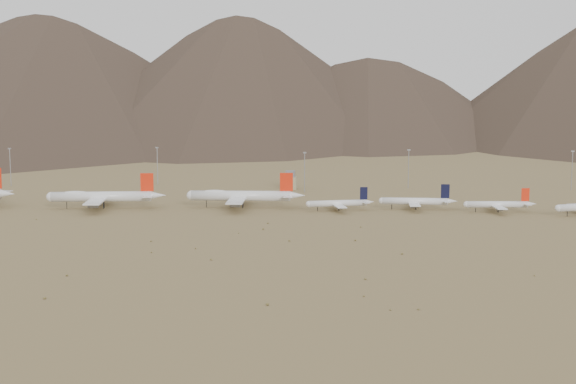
# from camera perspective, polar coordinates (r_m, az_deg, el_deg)

# --- Properties ---
(ground) EXTENTS (3000.00, 3000.00, 0.00)m
(ground) POSITION_cam_1_polar(r_m,az_deg,el_deg) (411.09, -5.45, -1.89)
(ground) COLOR #9E8451
(ground) RESTS_ON ground
(mountain_ridge) EXTENTS (4400.00, 1000.00, 300.00)m
(mountain_ridge) POSITION_cam_1_polar(r_m,az_deg,el_deg) (1303.23, 1.86, 11.25)
(mountain_ridge) COLOR #48372B
(mountain_ridge) RESTS_ON ground
(widebody_centre) EXTENTS (65.14, 50.69, 19.44)m
(widebody_centre) POSITION_cam_1_polar(r_m,az_deg,el_deg) (453.20, -13.09, -0.31)
(widebody_centre) COLOR white
(widebody_centre) RESTS_ON ground
(widebody_east) EXTENTS (66.12, 50.77, 19.63)m
(widebody_east) POSITION_cam_1_polar(r_m,az_deg,el_deg) (444.60, -3.34, -0.26)
(widebody_east) COLOR white
(widebody_east) RESTS_ON ground
(narrowbody_a) EXTENTS (37.24, 27.54, 12.59)m
(narrowbody_a) POSITION_cam_1_polar(r_m,az_deg,el_deg) (434.87, 3.67, -0.80)
(narrowbody_a) COLOR white
(narrowbody_a) RESTS_ON ground
(narrowbody_b) EXTENTS (42.73, 30.47, 14.10)m
(narrowbody_b) POSITION_cam_1_polar(r_m,az_deg,el_deg) (443.53, 9.14, -0.65)
(narrowbody_b) COLOR white
(narrowbody_b) RESTS_ON ground
(narrowbody_c) EXTENTS (39.25, 28.35, 12.96)m
(narrowbody_c) POSITION_cam_1_polar(r_m,az_deg,el_deg) (443.43, 14.77, -0.86)
(narrowbody_c) COLOR white
(narrowbody_c) RESTS_ON ground
(control_tower) EXTENTS (8.00, 8.00, 12.00)m
(control_tower) POSITION_cam_1_polar(r_m,az_deg,el_deg) (524.15, 0.17, 0.79)
(control_tower) COLOR tan
(control_tower) RESTS_ON ground
(mast_far_west) EXTENTS (2.00, 0.60, 25.70)m
(mast_far_west) POSITION_cam_1_polar(r_m,az_deg,el_deg) (571.06, -19.15, 1.83)
(mast_far_west) COLOR gray
(mast_far_west) RESTS_ON ground
(mast_west) EXTENTS (2.00, 0.60, 25.70)m
(mast_west) POSITION_cam_1_polar(r_m,az_deg,el_deg) (554.53, -9.27, 1.99)
(mast_west) COLOR gray
(mast_west) RESTS_ON ground
(mast_centre) EXTENTS (2.00, 0.60, 25.70)m
(mast_centre) POSITION_cam_1_polar(r_m,az_deg,el_deg) (506.35, 1.19, 1.56)
(mast_centre) COLOR gray
(mast_centre) RESTS_ON ground
(mast_east) EXTENTS (2.00, 0.60, 25.70)m
(mast_east) POSITION_cam_1_polar(r_m,az_deg,el_deg) (533.42, 8.57, 1.79)
(mast_east) COLOR gray
(mast_east) RESTS_ON ground
(mast_far_east) EXTENTS (2.00, 0.60, 25.70)m
(mast_far_east) POSITION_cam_1_polar(r_m,az_deg,el_deg) (549.10, 19.55, 1.60)
(mast_far_east) COLOR gray
(mast_far_east) RESTS_ON ground
(desert_scrub) EXTENTS (394.50, 184.60, 0.91)m
(desert_scrub) POSITION_cam_1_polar(r_m,az_deg,el_deg) (330.48, -8.63, -4.23)
(desert_scrub) COLOR brown
(desert_scrub) RESTS_ON ground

